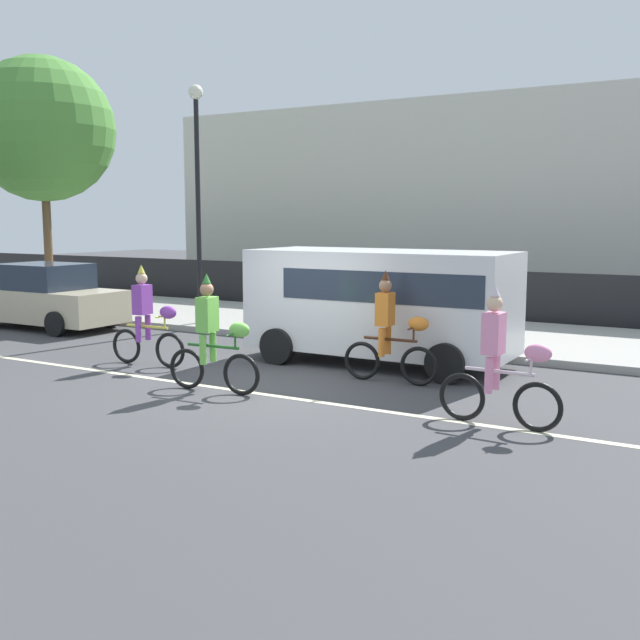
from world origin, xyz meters
name	(u,v)px	position (x,y,z in m)	size (l,w,h in m)	color
ground_plane	(264,386)	(0.00, 0.00, 0.00)	(80.00, 80.00, 0.00)	#424244
road_centre_line	(247,392)	(0.00, -0.50, 0.00)	(36.00, 0.14, 0.01)	beige
sidewalk_curb	(416,331)	(0.00, 6.50, 0.07)	(60.00, 5.00, 0.15)	#9E9B93
fence_line	(457,295)	(0.00, 9.40, 0.70)	(40.00, 0.08, 1.40)	black
building_backdrop	(555,200)	(0.57, 18.00, 3.42)	(28.00, 8.00, 6.83)	beige
parade_cyclist_purple	(148,322)	(-2.89, 0.35, 0.84)	(1.72, 0.50, 1.92)	black
parade_cyclist_lime	(214,341)	(-0.44, -0.76, 0.84)	(1.72, 0.50, 1.92)	black
parade_cyclist_orange	(391,334)	(1.73, 1.29, 0.84)	(1.72, 0.50, 1.92)	black
parade_cyclist_pink	(501,365)	(4.13, -0.42, 0.84)	(1.72, 0.50, 1.92)	black
parked_van_white	(384,298)	(0.93, 2.70, 1.28)	(5.00, 2.22, 2.18)	white
parked_car_beige	(47,298)	(-8.54, 2.76, 0.78)	(4.10, 1.92, 1.64)	beige
street_lamp_post	(197,169)	(-5.09, 4.62, 3.99)	(0.36, 0.36, 5.86)	black
street_tree_near_lamp	(42,130)	(-10.83, 4.80, 5.28)	(4.08, 4.08, 7.18)	brown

